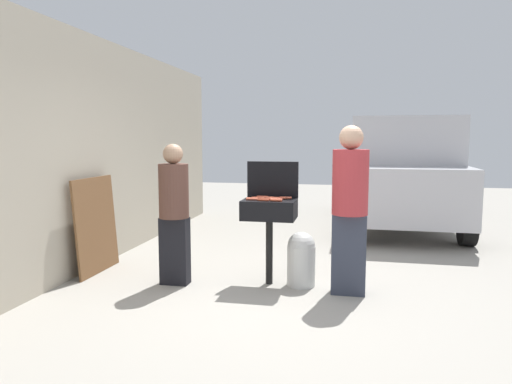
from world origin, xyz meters
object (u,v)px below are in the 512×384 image
object	(u,v)px
hot_dog_3	(259,198)
hot_dog_5	(252,199)
hot_dog_8	(258,198)
leaning_board	(96,225)
hot_dog_4	(273,198)
hot_dog_10	(263,200)
propane_tank	(301,258)
hot_dog_12	(267,199)
hot_dog_13	(268,198)
hot_dog_2	(276,200)
hot_dog_7	(263,197)
bbq_grill	(269,213)
hot_dog_11	(252,199)
person_right	(350,204)
person_left	(174,209)
hot_dog_9	(275,199)
hot_dog_0	(277,200)
hot_dog_1	(280,198)
parked_minivan	(400,172)
hot_dog_6	(286,198)

from	to	relation	value
hot_dog_3	hot_dog_5	bearing A→B (deg)	-120.10
hot_dog_8	leaning_board	size ratio (longest dim) A/B	0.11
hot_dog_4	hot_dog_10	world-z (taller)	same
hot_dog_10	propane_tank	size ratio (longest dim) A/B	0.21
hot_dog_12	hot_dog_13	xyz separation A→B (m)	(-0.00, 0.13, 0.00)
hot_dog_2	leaning_board	world-z (taller)	leaning_board
hot_dog_7	hot_dog_10	world-z (taller)	same
hot_dog_3	hot_dog_12	xyz separation A→B (m)	(0.10, -0.05, 0.00)
hot_dog_10	bbq_grill	bearing A→B (deg)	73.38
hot_dog_11	person_right	world-z (taller)	person_right
hot_dog_13	hot_dog_2	bearing A→B (deg)	-60.26
person_left	person_right	size ratio (longest dim) A/B	0.89
hot_dog_2	person_right	world-z (taller)	person_right
hot_dog_9	propane_tank	bearing A→B (deg)	3.55
hot_dog_8	hot_dog_5	bearing A→B (deg)	-105.84
hot_dog_5	hot_dog_7	world-z (taller)	same
hot_dog_8	person_left	bearing A→B (deg)	-164.20
hot_dog_2	person_right	distance (m)	0.79
propane_tank	hot_dog_4	bearing A→B (deg)	175.67
hot_dog_0	person_left	xyz separation A→B (m)	(-1.15, -0.14, -0.12)
hot_dog_7	hot_dog_1	bearing A→B (deg)	-18.56
hot_dog_1	hot_dog_10	distance (m)	0.25
person_right	person_left	bearing A→B (deg)	13.61
hot_dog_5	hot_dog_9	world-z (taller)	same
hot_dog_8	hot_dog_9	bearing A→B (deg)	-14.76
hot_dog_7	hot_dog_3	bearing A→B (deg)	-99.33
hot_dog_2	hot_dog_8	world-z (taller)	same
bbq_grill	propane_tank	xyz separation A→B (m)	(0.37, -0.00, -0.51)
hot_dog_0	hot_dog_13	distance (m)	0.20
hot_dog_1	parked_minivan	size ratio (longest dim) A/B	0.03
hot_dog_4	hot_dog_9	size ratio (longest dim) A/B	1.00
hot_dog_13	hot_dog_3	bearing A→B (deg)	-142.92
hot_dog_1	leaning_board	world-z (taller)	leaning_board
hot_dog_13	propane_tank	world-z (taller)	hot_dog_13
hot_dog_0	person_right	world-z (taller)	person_right
hot_dog_5	person_right	bearing A→B (deg)	-4.30
hot_dog_5	parked_minivan	bearing A→B (deg)	64.29
leaning_board	hot_dog_1	bearing A→B (deg)	0.20
hot_dog_6	propane_tank	world-z (taller)	hot_dog_6
leaning_board	hot_dog_3	bearing A→B (deg)	-1.20
bbq_grill	hot_dog_6	bearing A→B (deg)	29.05
hot_dog_0	hot_dog_8	xyz separation A→B (m)	(-0.24, 0.12, 0.00)
hot_dog_1	leaning_board	size ratio (longest dim) A/B	0.11
hot_dog_1	hot_dog_6	distance (m)	0.08
hot_dog_5	hot_dog_13	distance (m)	0.23
hot_dog_7	hot_dog_11	xyz separation A→B (m)	(-0.09, -0.18, 0.00)
hot_dog_2	hot_dog_5	world-z (taller)	same
hot_dog_0	parked_minivan	size ratio (longest dim) A/B	0.03
hot_dog_6	hot_dog_8	bearing A→B (deg)	-169.00
hot_dog_12	hot_dog_5	bearing A→B (deg)	-163.57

